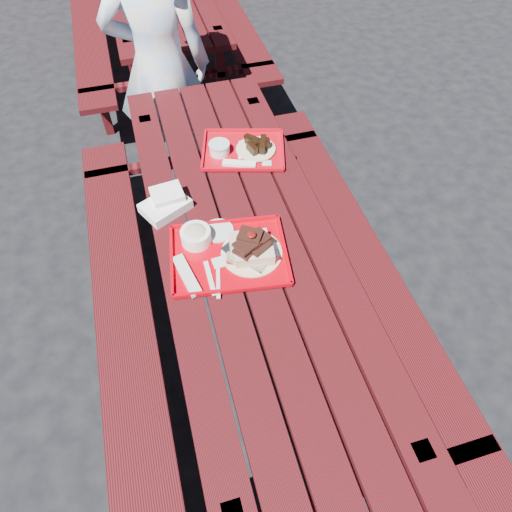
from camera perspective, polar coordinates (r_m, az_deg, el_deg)
The scene contains 7 objects.
ground at distance 2.53m, azimuth -0.94°, elevation -8.93°, with size 60.00×60.00×0.00m, color black.
picnic_table_near at distance 2.05m, azimuth -1.15°, elevation -1.30°, with size 1.41×2.40×0.75m.
picnic_table_far at distance 4.33m, azimuth -12.28°, elevation 28.60°, with size 1.41×2.40×0.75m.
near_tray at distance 1.83m, azimuth -3.54°, elevation 1.04°, with size 0.51×0.43×0.15m.
far_tray at distance 2.29m, azimuth -1.79°, elevation 13.14°, with size 0.46×0.40×0.07m.
white_cloth at distance 2.04m, azimuth -11.20°, elevation 6.54°, with size 0.24×0.22×0.08m.
person at distance 2.91m, azimuth -11.91°, elevation 22.19°, with size 0.59×0.39×1.62m, color #B5D8F9.
Camera 1 is at (-0.30, -1.19, 2.21)m, focal length 32.00 mm.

